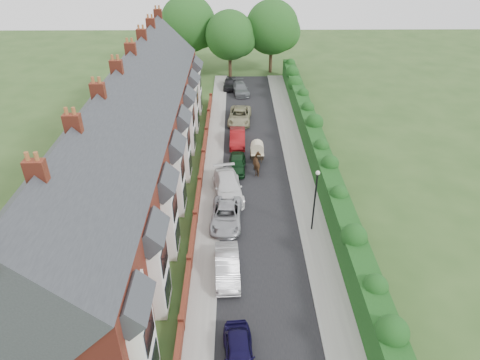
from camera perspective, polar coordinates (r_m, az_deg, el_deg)
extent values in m
plane|color=#2D4C1E|center=(29.28, 4.01, -11.59)|extent=(140.00, 140.00, 0.00)
cube|color=black|center=(37.98, 2.09, -0.12)|extent=(6.00, 58.00, 0.02)
cube|color=gray|center=(38.36, 8.22, -0.02)|extent=(2.20, 58.00, 0.12)
cube|color=gray|center=(37.97, -3.72, -0.09)|extent=(1.70, 58.00, 0.12)
cube|color=#9B9B95|center=(38.21, 6.66, -0.03)|extent=(0.18, 58.00, 0.13)
cube|color=#9B9B95|center=(37.93, -2.52, -0.08)|extent=(0.18, 58.00, 0.13)
cube|color=#123711|center=(38.07, 11.03, 1.52)|extent=(1.50, 58.00, 2.50)
cube|color=maroon|center=(36.51, -14.46, 3.27)|extent=(8.00, 40.00, 6.50)
cube|color=#2B2C33|center=(35.13, -15.17, 7.93)|extent=(8.00, 40.20, 8.00)
cube|color=white|center=(22.29, -12.65, -21.00)|extent=(0.70, 2.40, 5.20)
cube|color=black|center=(21.28, -12.01, -19.10)|extent=(0.06, 1.80, 1.60)
cube|color=#2B2C33|center=(20.05, -14.11, -15.73)|extent=(1.70, 2.60, 1.70)
cube|color=#3F2D2D|center=(24.81, -12.05, -19.29)|extent=(0.08, 0.90, 2.10)
cube|color=white|center=(22.27, -13.05, -14.04)|extent=(0.12, 1.20, 1.60)
cube|color=white|center=(25.55, -10.64, -12.09)|extent=(0.70, 2.40, 5.20)
cube|color=black|center=(26.32, -9.56, -14.00)|extent=(0.06, 1.80, 1.60)
cube|color=black|center=(24.68, -10.05, -10.10)|extent=(0.06, 1.80, 1.60)
cube|color=#2B2C33|center=(23.62, -11.71, -6.81)|extent=(1.70, 2.60, 1.70)
cube|color=#3F2D2D|center=(28.15, -10.32, -11.39)|extent=(0.08, 0.90, 2.10)
cube|color=white|center=(25.92, -11.03, -6.13)|extent=(0.12, 1.20, 1.60)
cube|color=white|center=(29.30, -9.20, -5.31)|extent=(0.70, 2.40, 5.20)
cube|color=black|center=(29.98, -8.30, -7.15)|extent=(0.06, 1.80, 1.60)
cube|color=black|center=(28.54, -8.67, -3.40)|extent=(0.06, 1.80, 1.60)
cube|color=#2B2C33|center=(27.64, -10.04, -0.34)|extent=(1.70, 2.60, 1.70)
cube|color=#3F2D2D|center=(31.93, -9.05, -5.26)|extent=(0.08, 0.90, 2.10)
cube|color=white|center=(29.96, -9.58, -0.25)|extent=(0.12, 1.20, 1.60)
cube|color=white|center=(33.38, -8.13, -0.13)|extent=(0.70, 2.40, 5.20)
cube|color=black|center=(33.98, -7.36, -1.85)|extent=(0.06, 1.80, 1.60)
cube|color=black|center=(32.72, -7.64, 1.65)|extent=(0.06, 1.80, 1.60)
cube|color=#2B2C33|center=(31.93, -8.80, 4.44)|extent=(1.70, 2.60, 1.70)
cube|color=#3F2D2D|center=(36.00, -8.07, -0.46)|extent=(0.08, 0.90, 2.10)
cube|color=white|center=(34.26, -8.49, 4.19)|extent=(0.12, 1.20, 1.60)
cube|color=white|center=(37.69, -7.30, 3.89)|extent=(0.70, 2.40, 5.20)
cube|color=black|center=(38.22, -6.63, 2.31)|extent=(0.06, 1.80, 1.60)
cube|color=black|center=(37.10, -6.85, 5.54)|extent=(0.06, 1.80, 1.60)
cube|color=#2B2C33|center=(36.41, -7.85, 8.06)|extent=(1.70, 2.60, 1.70)
cube|color=#3F2D2D|center=(40.29, -7.30, 3.34)|extent=(0.08, 0.90, 2.10)
cube|color=white|center=(38.73, -7.63, 7.63)|extent=(0.12, 1.20, 1.60)
cube|color=white|center=(42.14, -6.63, 7.08)|extent=(0.70, 2.40, 5.20)
cube|color=black|center=(42.62, -6.04, 5.62)|extent=(0.06, 1.80, 1.60)
cube|color=black|center=(41.62, -6.22, 8.59)|extent=(0.06, 1.80, 1.60)
cube|color=#2B2C33|center=(41.01, -7.11, 10.88)|extent=(1.70, 2.60, 1.70)
cube|color=#3F2D2D|center=(44.72, -6.67, 6.40)|extent=(0.08, 0.90, 2.10)
cube|color=white|center=(43.31, -6.95, 10.34)|extent=(0.12, 1.20, 1.60)
cube|color=white|center=(46.71, -6.09, 9.65)|extent=(0.70, 2.40, 5.20)
cube|color=black|center=(47.14, -5.56, 8.31)|extent=(0.06, 1.80, 1.60)
cube|color=black|center=(46.24, -5.71, 11.04)|extent=(0.06, 1.80, 1.60)
cube|color=#2B2C33|center=(45.69, -6.50, 13.13)|extent=(1.70, 2.60, 1.70)
cube|color=#3F2D2D|center=(49.26, -6.16, 8.90)|extent=(0.08, 0.90, 2.10)
cube|color=white|center=(47.97, -6.39, 12.54)|extent=(0.12, 1.20, 1.60)
cube|color=white|center=(51.36, -5.64, 11.76)|extent=(0.70, 2.40, 5.20)
cube|color=black|center=(51.75, -5.15, 10.52)|extent=(0.06, 1.80, 1.60)
cube|color=black|center=(50.93, -5.29, 13.03)|extent=(0.06, 1.80, 1.60)
cube|color=#2B2C33|center=(50.43, -6.00, 14.95)|extent=(1.70, 2.60, 1.70)
cube|color=#3F2D2D|center=(53.89, -5.72, 10.97)|extent=(0.08, 0.90, 2.10)
cube|color=white|center=(52.70, -5.92, 14.34)|extent=(0.12, 1.20, 1.60)
cube|color=maroon|center=(20.85, -25.39, 0.46)|extent=(0.90, 0.50, 1.60)
cylinder|color=brown|center=(20.51, -26.50, 2.72)|extent=(0.20, 0.20, 0.50)
cylinder|color=brown|center=(20.34, -25.48, 2.75)|extent=(0.20, 0.20, 0.50)
cube|color=maroon|center=(24.93, -21.29, 6.45)|extent=(0.90, 0.50, 1.60)
cylinder|color=brown|center=(24.65, -22.16, 8.42)|extent=(0.20, 0.20, 0.50)
cylinder|color=brown|center=(24.50, -21.28, 8.47)|extent=(0.20, 0.20, 0.50)
cube|color=maroon|center=(29.30, -18.32, 10.70)|extent=(0.90, 0.50, 1.60)
cylinder|color=brown|center=(29.06, -19.02, 12.41)|extent=(0.20, 0.20, 0.50)
cylinder|color=brown|center=(28.94, -18.25, 12.47)|extent=(0.20, 0.20, 0.50)
cube|color=maroon|center=(33.84, -16.08, 13.80)|extent=(0.90, 0.50, 1.60)
cylinder|color=brown|center=(33.63, -16.67, 15.31)|extent=(0.20, 0.20, 0.50)
cylinder|color=brown|center=(33.53, -15.99, 15.36)|extent=(0.20, 0.20, 0.50)
cube|color=maroon|center=(38.50, -14.34, 16.15)|extent=(0.90, 0.50, 1.60)
cylinder|color=brown|center=(38.32, -14.84, 17.49)|extent=(0.20, 0.20, 0.50)
cylinder|color=brown|center=(38.22, -14.23, 17.54)|extent=(0.20, 0.20, 0.50)
cube|color=maroon|center=(43.23, -12.95, 17.98)|extent=(0.90, 0.50, 1.60)
cylinder|color=brown|center=(43.07, -13.38, 19.18)|extent=(0.20, 0.20, 0.50)
cylinder|color=brown|center=(42.99, -12.83, 19.22)|extent=(0.20, 0.20, 0.50)
cube|color=maroon|center=(48.02, -11.81, 19.44)|extent=(0.90, 0.50, 1.60)
cylinder|color=brown|center=(47.87, -12.19, 20.53)|extent=(0.20, 0.20, 0.50)
cylinder|color=brown|center=(47.80, -11.69, 20.56)|extent=(0.20, 0.20, 0.50)
cube|color=maroon|center=(52.85, -10.87, 20.63)|extent=(0.90, 0.50, 1.60)
cylinder|color=brown|center=(52.71, -11.21, 21.62)|extent=(0.20, 0.20, 0.50)
cylinder|color=brown|center=(52.65, -10.75, 21.65)|extent=(0.20, 0.20, 0.50)
cube|color=maroon|center=(27.29, -7.22, -14.54)|extent=(0.30, 4.70, 0.90)
cube|color=maroon|center=(30.93, -6.32, -7.84)|extent=(0.30, 4.70, 0.90)
cube|color=maroon|center=(34.91, -5.64, -2.60)|extent=(0.30, 4.70, 0.90)
cube|color=maroon|center=(39.12, -5.11, 1.55)|extent=(0.30, 4.70, 0.90)
cube|color=maroon|center=(43.50, -4.68, 4.87)|extent=(0.30, 4.70, 0.90)
cube|color=maroon|center=(48.00, -4.33, 7.57)|extent=(0.30, 4.70, 0.90)
cube|color=maroon|center=(52.59, -4.04, 9.81)|extent=(0.30, 4.70, 0.90)
cube|color=maroon|center=(25.56, -7.80, -18.44)|extent=(0.35, 0.35, 1.10)
cube|color=maroon|center=(28.99, -6.75, -10.83)|extent=(0.35, 0.35, 1.10)
cube|color=maroon|center=(32.82, -5.97, -4.92)|extent=(0.35, 0.35, 1.10)
cube|color=maroon|center=(36.94, -5.37, -0.28)|extent=(0.35, 0.35, 1.10)
cube|color=maroon|center=(41.25, -4.89, 3.42)|extent=(0.35, 0.35, 1.10)
cube|color=maroon|center=(45.70, -4.50, 6.40)|extent=(0.35, 0.35, 1.10)
cube|color=maroon|center=(50.25, -4.18, 8.85)|extent=(0.35, 0.35, 1.10)
cube|color=maroon|center=(54.88, -3.91, 10.89)|extent=(0.35, 0.35, 1.10)
cylinder|color=black|center=(31.29, 9.88, -3.15)|extent=(0.12, 0.12, 4.80)
cylinder|color=black|center=(29.98, 10.30, 0.70)|extent=(0.20, 0.20, 0.10)
sphere|color=silver|center=(29.90, 10.33, 0.94)|extent=(0.32, 0.32, 0.32)
cylinder|color=#332316|center=(63.71, -1.34, 15.67)|extent=(0.50, 0.50, 4.75)
sphere|color=#1F4C19|center=(62.82, -1.38, 18.75)|extent=(6.80, 6.80, 6.80)
sphere|color=#1F4C19|center=(63.26, -0.08, 18.23)|extent=(4.76, 4.76, 4.76)
cylinder|color=#332316|center=(65.77, 4.13, 16.34)|extent=(0.50, 0.50, 5.25)
sphere|color=#1F4C19|center=(64.84, 4.27, 19.65)|extent=(7.60, 7.60, 7.60)
sphere|color=#1F4C19|center=(65.43, 5.62, 19.04)|extent=(5.32, 5.32, 5.32)
cylinder|color=#332316|center=(66.83, -6.70, 16.58)|extent=(0.50, 0.50, 5.50)
sphere|color=#1F4C19|center=(65.89, -6.93, 19.99)|extent=(8.00, 8.00, 8.00)
sphere|color=#1F4C19|center=(66.20, -5.40, 19.45)|extent=(5.60, 5.60, 5.60)
imported|color=black|center=(24.05, -0.13, -22.05)|extent=(1.88, 4.02, 1.33)
imported|color=#BCBBC0|center=(28.27, -1.71, -11.43)|extent=(1.75, 4.49, 1.46)
imported|color=#A2A4A9|center=(32.60, -1.85, -4.72)|extent=(2.51, 5.06, 1.38)
imported|color=white|center=(35.67, -1.64, -0.92)|extent=(3.00, 5.79, 1.60)
imported|color=black|center=(39.26, -0.41, 2.16)|extent=(1.75, 3.97, 1.33)
imported|color=maroon|center=(43.89, -0.35, 5.64)|extent=(1.58, 4.44, 1.46)
imported|color=tan|center=(48.98, -0.05, 8.54)|extent=(2.85, 5.46, 1.47)
imported|color=slate|center=(57.57, 0.04, 12.11)|extent=(2.58, 4.90, 1.35)
imported|color=black|center=(59.45, -1.36, 12.77)|extent=(1.89, 4.17, 1.39)
imported|color=#4A2F1B|center=(38.84, 2.44, 2.12)|extent=(1.26, 2.17, 1.73)
cube|color=black|center=(40.79, 2.30, 3.55)|extent=(1.11, 1.86, 0.46)
cylinder|color=#C2B596|center=(40.49, 2.32, 4.36)|extent=(1.21, 1.16, 1.21)
cube|color=#C2B596|center=(40.68, 2.30, 3.84)|extent=(1.22, 1.90, 0.04)
cylinder|color=black|center=(41.43, 1.42, 3.46)|extent=(0.07, 0.84, 0.84)
cylinder|color=black|center=(41.49, 3.08, 3.46)|extent=(0.07, 0.84, 0.84)
cylinder|color=black|center=(39.86, 1.90, 2.91)|extent=(0.06, 1.67, 0.06)
cylinder|color=black|center=(39.89, 2.83, 2.92)|extent=(0.06, 1.67, 0.06)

